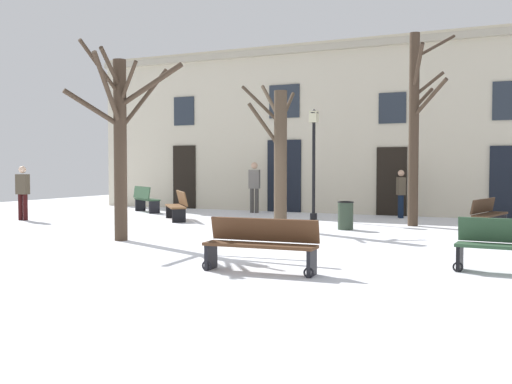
{
  "coord_description": "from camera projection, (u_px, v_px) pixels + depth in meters",
  "views": [
    {
      "loc": [
        6.71,
        -12.58,
        1.71
      ],
      "look_at": [
        0.0,
        1.59,
        1.02
      ],
      "focal_mm": 42.54,
      "sensor_mm": 36.0,
      "label": 1
    }
  ],
  "objects": [
    {
      "name": "tree_right_of_center",
      "position": [
        279.0,
        154.0,
        16.03
      ],
      "size": [
        1.5,
        1.41,
        3.99
      ],
      "color": "#4C3D2D",
      "rests_on": "ground"
    },
    {
      "name": "building_facade",
      "position": [
        335.0,
        126.0,
        21.53
      ],
      "size": [
        19.88,
        0.6,
        6.11
      ],
      "color": "beige",
      "rests_on": "ground"
    },
    {
      "name": "bench_by_litter_bin",
      "position": [
        510.0,
        246.0,
        9.54
      ],
      "size": [
        1.65,
        0.51,
        0.87
      ],
      "rotation": [
        0.0,
        0.0,
        6.25
      ],
      "color": "#2D4C33",
      "rests_on": "ground"
    },
    {
      "name": "ground_plane",
      "position": [
        227.0,
        238.0,
        14.31
      ],
      "size": [
        31.8,
        31.8,
        0.0
      ],
      "primitive_type": "plane",
      "color": "white"
    },
    {
      "name": "bench_far_corner",
      "position": [
        488.0,
        214.0,
        15.72
      ],
      "size": [
        0.82,
        1.8,
        0.85
      ],
      "rotation": [
        0.0,
        0.0,
        1.35
      ],
      "color": "#3D2819",
      "rests_on": "ground"
    },
    {
      "name": "person_strolling",
      "position": [
        401.0,
        192.0,
        19.62
      ],
      "size": [
        0.36,
        0.44,
        1.56
      ],
      "rotation": [
        0.0,
        0.0,
        5.16
      ],
      "color": "black",
      "rests_on": "ground"
    },
    {
      "name": "person_by_shop_door",
      "position": [
        254.0,
        184.0,
        21.73
      ],
      "size": [
        0.41,
        0.28,
        1.82
      ],
      "rotation": [
        0.0,
        0.0,
        0.17
      ],
      "color": "#403D3A",
      "rests_on": "ground"
    },
    {
      "name": "tree_near_facade",
      "position": [
        121.0,
        136.0,
        13.61
      ],
      "size": [
        2.26,
        2.1,
        4.37
      ],
      "color": "#423326",
      "rests_on": "ground"
    },
    {
      "name": "litter_bin",
      "position": [
        346.0,
        215.0,
        16.1
      ],
      "size": [
        0.44,
        0.44,
        0.75
      ],
      "color": "#2D3D2D",
      "rests_on": "ground"
    },
    {
      "name": "bench_back_to_back_right",
      "position": [
        261.0,
        244.0,
        9.7
      ],
      "size": [
        1.9,
        0.58,
        0.86
      ],
      "rotation": [
        0.0,
        0.0,
        0.06
      ],
      "color": "#51331E",
      "rests_on": "ground"
    },
    {
      "name": "bench_near_center_tree",
      "position": [
        145.0,
        199.0,
        22.03
      ],
      "size": [
        1.56,
        1.27,
        0.95
      ],
      "rotation": [
        0.0,
        0.0,
        2.54
      ],
      "color": "#2D4C33",
      "rests_on": "ground"
    },
    {
      "name": "person_crossing_plaza",
      "position": [
        23.0,
        190.0,
        18.78
      ],
      "size": [
        0.41,
        0.27,
        1.69
      ],
      "rotation": [
        0.0,
        0.0,
        0.15
      ],
      "color": "#350F0F",
      "rests_on": "ground"
    },
    {
      "name": "bench_near_lamp",
      "position": [
        177.0,
        205.0,
        18.85
      ],
      "size": [
        1.53,
        1.68,
        0.91
      ],
      "rotation": [
        0.0,
        0.0,
        5.41
      ],
      "color": "brown",
      "rests_on": "ground"
    },
    {
      "name": "streetlamp",
      "position": [
        314.0,
        152.0,
        18.97
      ],
      "size": [
        0.3,
        0.3,
        3.47
      ],
      "color": "black",
      "rests_on": "ground"
    },
    {
      "name": "tree_center",
      "position": [
        415.0,
        123.0,
        16.94
      ],
      "size": [
        1.17,
        2.61,
        5.52
      ],
      "color": "#423326",
      "rests_on": "ground"
    }
  ]
}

